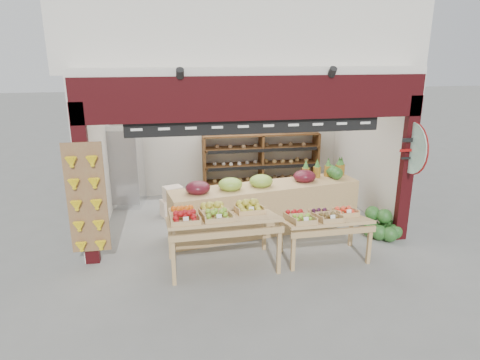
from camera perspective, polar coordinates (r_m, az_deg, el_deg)
name	(u,v)px	position (r m, az deg, el deg)	size (l,w,h in m)	color
ground	(244,226)	(8.61, 0.60, -6.17)	(60.00, 60.00, 0.00)	slate
shop_structure	(231,23)	(9.52, -1.19, 20.22)	(6.36, 5.12, 5.40)	silver
banana_board	(87,201)	(7.11, -19.77, -2.69)	(0.60, 0.15, 1.80)	olive
gift_sign	(412,148)	(8.01, 21.99, 3.97)	(0.04, 0.93, 0.92)	silver
back_shelving	(261,149)	(10.26, 2.85, 4.09)	(2.80, 0.46, 1.75)	brown
refrigerator	(125,165)	(9.84, -15.12, 1.98)	(0.73, 0.73, 1.87)	silver
cardboard_stack	(182,203)	(9.27, -7.77, -3.02)	(1.03, 0.87, 0.64)	silver
mid_counter	(265,206)	(8.25, 3.37, -3.49)	(3.74, 1.34, 1.14)	tan
display_table_left	(215,217)	(6.79, -3.42, -4.90)	(1.79, 1.04, 1.10)	tan
display_table_right	(321,218)	(7.24, 10.80, -5.06)	(1.43, 0.82, 0.93)	tan
watermelon_pile	(382,226)	(8.53, 18.46, -5.87)	(0.74, 0.71, 0.54)	#194517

